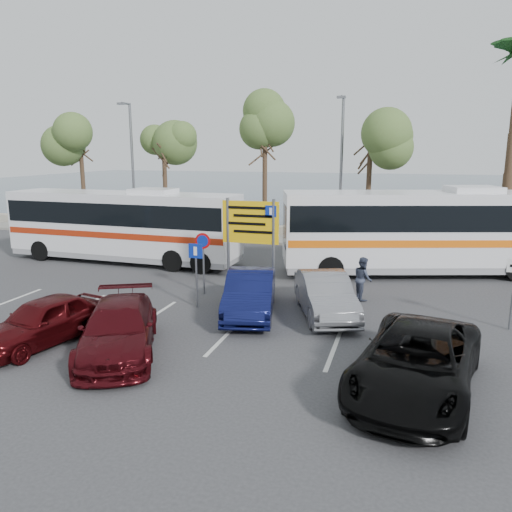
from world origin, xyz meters
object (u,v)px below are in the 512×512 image
(car_maroon, at_px, (119,329))
(pedestrian_far, at_px, (363,278))
(street_lamp_right, at_px, (341,164))
(car_silver_b, at_px, (325,295))
(direction_sign, at_px, (251,229))
(car_red, at_px, (44,321))
(car_blue, at_px, (250,293))
(coach_bus_right, at_px, (427,234))
(suv_black, at_px, (417,361))
(street_lamp_left, at_px, (132,162))
(coach_bus_left, at_px, (123,228))

(car_maroon, relative_size, pedestrian_far, 2.96)
(street_lamp_right, relative_size, car_silver_b, 1.88)
(direction_sign, xyz_separation_m, car_red, (-4.00, -6.70, -1.76))
(street_lamp_right, height_order, car_blue, street_lamp_right)
(coach_bus_right, height_order, car_red, coach_bus_right)
(direction_sign, distance_m, suv_black, 9.15)
(car_maroon, xyz_separation_m, car_silver_b, (4.80, 4.70, 0.02))
(car_silver_b, bearing_deg, suv_black, -79.90)
(suv_black, xyz_separation_m, car_silver_b, (-2.80, 4.70, -0.03))
(car_blue, height_order, pedestrian_far, pedestrian_far)
(direction_sign, distance_m, car_blue, 3.21)
(street_lamp_right, bearing_deg, suv_black, -76.77)
(car_red, bearing_deg, street_lamp_right, 83.51)
(street_lamp_left, distance_m, car_silver_b, 19.20)
(coach_bus_right, distance_m, car_silver_b, 7.68)
(coach_bus_left, height_order, suv_black, coach_bus_left)
(coach_bus_left, xyz_separation_m, car_red, (3.50, -10.00, -1.00))
(coach_bus_right, relative_size, car_maroon, 2.69)
(pedestrian_far, bearing_deg, car_maroon, 116.05)
(street_lamp_right, distance_m, direction_sign, 10.73)
(street_lamp_right, bearing_deg, car_silver_b, -84.43)
(coach_bus_left, relative_size, car_maroon, 2.48)
(car_red, relative_size, pedestrian_far, 2.48)
(car_blue, bearing_deg, street_lamp_left, 119.42)
(car_red, bearing_deg, coach_bus_right, 60.65)
(street_lamp_left, distance_m, car_red, 18.82)
(car_maroon, height_order, car_red, car_maroon)
(suv_black, relative_size, car_silver_b, 1.24)
(car_silver_b, bearing_deg, coach_bus_left, 133.02)
(car_silver_b, bearing_deg, street_lamp_right, 74.91)
(suv_black, bearing_deg, car_red, -169.99)
(street_lamp_right, height_order, direction_sign, street_lamp_right)
(street_lamp_right, height_order, car_maroon, street_lamp_right)
(car_blue, bearing_deg, street_lamp_right, 71.71)
(pedestrian_far, bearing_deg, street_lamp_right, -11.47)
(coach_bus_left, xyz_separation_m, car_blue, (8.30, -5.90, -0.95))
(car_blue, xyz_separation_m, car_silver_b, (2.40, 0.60, -0.02))
(coach_bus_left, bearing_deg, direction_sign, -23.76)
(direction_sign, height_order, suv_black, direction_sign)
(coach_bus_left, relative_size, car_blue, 2.65)
(suv_black, xyz_separation_m, pedestrian_far, (-1.78, 6.91, 0.05))
(suv_black, height_order, pedestrian_far, pedestrian_far)
(car_blue, xyz_separation_m, car_maroon, (-2.40, -4.10, -0.04))
(street_lamp_right, bearing_deg, car_blue, -95.31)
(street_lamp_left, relative_size, direction_sign, 2.23)
(car_silver_b, relative_size, pedestrian_far, 2.70)
(direction_sign, xyz_separation_m, car_silver_b, (3.20, -1.99, -1.73))
(direction_sign, distance_m, coach_bus_left, 8.23)
(car_silver_b, bearing_deg, car_maroon, -156.23)
(suv_black, relative_size, pedestrian_far, 3.35)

